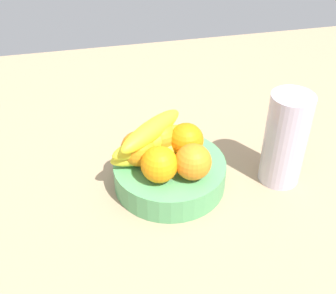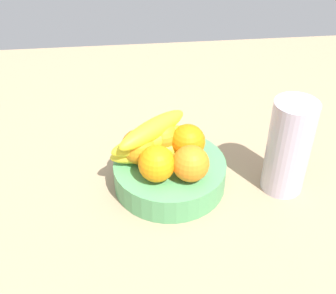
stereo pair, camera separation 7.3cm
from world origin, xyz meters
The scene contains 9 objects.
ground_plane centered at (0.00, 0.00, -1.50)cm, with size 180.00×140.00×3.00cm, color #9A7F60.
fruit_bowl centered at (0.35, -0.57, 2.71)cm, with size 22.36×22.36×5.42cm, color #509A5E.
orange_front_left centered at (-3.36, 4.18, 8.89)cm, with size 6.93×6.93×6.93cm, color orange.
orange_front_right centered at (-3.78, -2.67, 8.89)cm, with size 6.93×6.93×6.93cm, color orange.
orange_center centered at (1.14, -4.56, 8.89)cm, with size 6.93×6.93×6.93cm, color orange.
orange_back_left centered at (5.86, -1.98, 8.89)cm, with size 6.93×6.93×6.93cm, color orange.
orange_back_right centered at (2.90, 3.58, 8.89)cm, with size 6.93×6.93×6.93cm, color orange.
banana_bunch centered at (3.17, -2.65, 9.62)cm, with size 17.47×14.09×8.40cm.
thermos_tumbler centered at (-22.34, 2.44, 9.80)cm, with size 8.27×8.27×19.60cm, color #BEB1C5.
Camera 1 is at (14.57, 64.27, 59.74)cm, focal length 46.59 mm.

